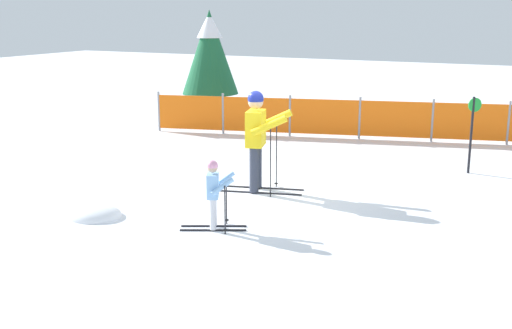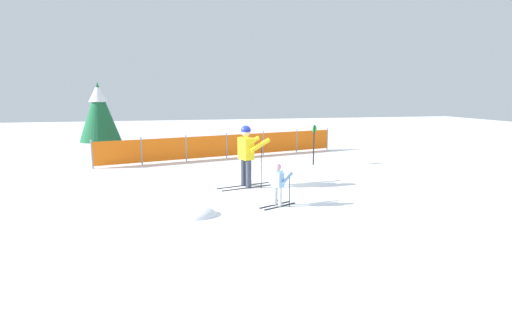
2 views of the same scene
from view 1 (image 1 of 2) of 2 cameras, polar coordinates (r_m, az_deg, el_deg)
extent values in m
plane|color=white|center=(11.53, 0.50, -2.51)|extent=(60.00, 60.00, 0.00)
cube|color=black|center=(11.82, 0.12, -2.07)|extent=(1.67, 0.50, 0.02)
cube|color=black|center=(11.51, -0.18, -2.50)|extent=(1.67, 0.50, 0.02)
cylinder|color=#333847|center=(11.71, 0.12, -0.10)|extent=(0.16, 0.16, 0.81)
cylinder|color=#333847|center=(11.40, -0.18, -0.49)|extent=(0.16, 0.16, 0.81)
cube|color=yellow|center=(11.40, -0.03, 3.24)|extent=(0.41, 0.57, 0.63)
cylinder|color=yellow|center=(11.64, 1.69, 4.01)|extent=(0.65, 0.29, 0.39)
cylinder|color=yellow|center=(11.02, 1.16, 3.47)|extent=(0.65, 0.29, 0.39)
sphere|color=#D8AD8C|center=(11.32, -0.03, 5.62)|extent=(0.27, 0.27, 0.27)
sphere|color=navy|center=(11.32, -0.03, 5.86)|extent=(0.28, 0.28, 0.28)
cylinder|color=black|center=(11.77, 1.83, 0.99)|extent=(0.02, 0.02, 1.27)
cylinder|color=black|center=(11.91, 1.81, -1.70)|extent=(0.07, 0.07, 0.01)
cylinder|color=black|center=(11.13, 1.30, 0.25)|extent=(0.02, 0.02, 1.27)
cylinder|color=black|center=(11.28, 1.28, -2.58)|extent=(0.07, 0.07, 0.01)
cube|color=black|center=(9.79, -3.76, -5.47)|extent=(0.91, 0.48, 0.02)
cube|color=black|center=(9.61, -3.84, -5.84)|extent=(0.91, 0.48, 0.02)
cylinder|color=silver|center=(9.71, -3.79, -4.11)|extent=(0.09, 0.09, 0.47)
cylinder|color=silver|center=(9.53, -3.86, -4.45)|extent=(0.09, 0.09, 0.47)
cube|color=#8CBFF2|center=(9.50, -3.86, -1.88)|extent=(0.28, 0.34, 0.37)
cylinder|color=#8CBFF2|center=(9.66, -2.89, -1.39)|extent=(0.34, 0.22, 0.28)
cylinder|color=#8CBFF2|center=(9.31, -3.01, -1.98)|extent=(0.34, 0.22, 0.28)
sphere|color=#D8AD8C|center=(9.43, -3.89, -0.26)|extent=(0.16, 0.16, 0.16)
sphere|color=pink|center=(9.43, -3.89, -0.10)|extent=(0.16, 0.16, 0.16)
cylinder|color=black|center=(9.79, -2.64, -3.26)|extent=(0.02, 0.02, 0.73)
cylinder|color=black|center=(9.89, -2.62, -4.96)|extent=(0.07, 0.07, 0.01)
cylinder|color=black|center=(9.36, -2.77, -4.07)|extent=(0.02, 0.02, 0.73)
cylinder|color=black|center=(9.46, -2.75, -5.83)|extent=(0.07, 0.07, 0.01)
cylinder|color=gray|center=(17.45, -8.62, 4.69)|extent=(0.06, 0.06, 1.07)
cylinder|color=gray|center=(16.92, -2.94, 4.55)|extent=(0.06, 0.06, 1.07)
cylinder|color=gray|center=(16.57, 3.03, 4.35)|extent=(0.06, 0.06, 1.07)
cylinder|color=gray|center=(16.40, 9.19, 4.09)|extent=(0.06, 0.06, 1.07)
cylinder|color=gray|center=(16.43, 15.41, 3.79)|extent=(0.06, 0.06, 1.07)
cylinder|color=gray|center=(16.64, 21.52, 3.45)|extent=(0.06, 0.06, 1.07)
cube|color=orange|center=(17.17, -5.83, 4.62)|extent=(1.73, 0.48, 0.90)
cube|color=orange|center=(16.72, 0.01, 4.45)|extent=(1.73, 0.48, 0.90)
cube|color=orange|center=(16.46, 6.10, 4.23)|extent=(1.73, 0.48, 0.90)
cube|color=orange|center=(16.39, 12.30, 3.95)|extent=(1.73, 0.48, 0.90)
cube|color=orange|center=(16.51, 18.49, 3.62)|extent=(1.73, 0.48, 0.90)
cylinder|color=#4C3823|center=(19.94, -4.05, 5.35)|extent=(0.21, 0.21, 0.68)
cone|color=#1B5D38|center=(19.77, -4.13, 9.94)|extent=(1.72, 1.72, 2.52)
cone|color=white|center=(19.74, -4.17, 12.27)|extent=(0.77, 0.77, 0.76)
cylinder|color=black|center=(13.43, 18.57, 2.47)|extent=(0.05, 0.05, 1.54)
cylinder|color=green|center=(13.34, 18.88, 5.04)|extent=(0.23, 0.19, 0.28)
ellipsoid|color=white|center=(10.58, -14.21, -4.47)|extent=(0.94, 0.80, 0.38)
camera|label=2|loc=(7.36, -72.90, 0.34)|focal=28.00mm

